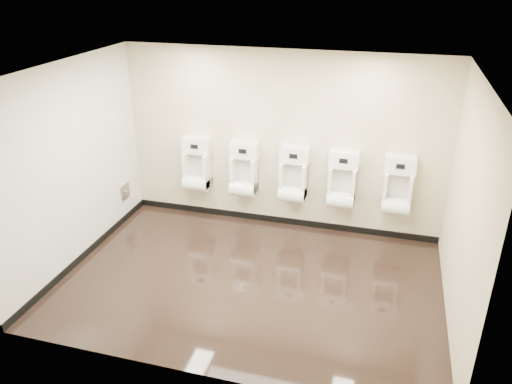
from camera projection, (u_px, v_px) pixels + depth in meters
The scene contains 15 objects.
ground at pixel (250, 281), 6.72m from camera, with size 5.00×3.50×0.00m, color black.
ceiling at pixel (249, 72), 5.55m from camera, with size 5.00×3.50×0.00m, color silver.
back_wall at pixel (281, 142), 7.67m from camera, with size 5.00×0.02×2.80m, color beige.
front_wall at pixel (197, 261), 4.60m from camera, with size 5.00×0.02×2.80m, color beige.
left_wall at pixel (72, 166), 6.74m from camera, with size 0.02×3.50×2.80m, color beige.
right_wall at pixel (466, 211), 5.53m from camera, with size 0.02×3.50×2.80m, color beige.
tile_overlay_left at pixel (73, 166), 6.74m from camera, with size 0.01×3.50×2.80m, color silver.
skirting_back at pixel (279, 220), 8.22m from camera, with size 5.00×0.02×0.10m, color black.
skirting_left at pixel (87, 252), 7.30m from camera, with size 0.02×3.50×0.10m, color black.
access_panel at pixel (125, 191), 8.16m from camera, with size 0.04×0.25×0.25m.
urinal_0 at pixel (197, 168), 8.08m from camera, with size 0.46×0.35×0.86m.
urinal_1 at pixel (244, 173), 7.89m from camera, with size 0.46×0.35×0.86m.
urinal_2 at pixel (293, 178), 7.69m from camera, with size 0.46×0.35×0.86m.
urinal_3 at pixel (342, 183), 7.51m from camera, with size 0.46×0.35×0.86m.
urinal_4 at pixel (397, 189), 7.31m from camera, with size 0.46×0.35×0.86m.
Camera 1 is at (1.58, -5.37, 3.91)m, focal length 35.00 mm.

